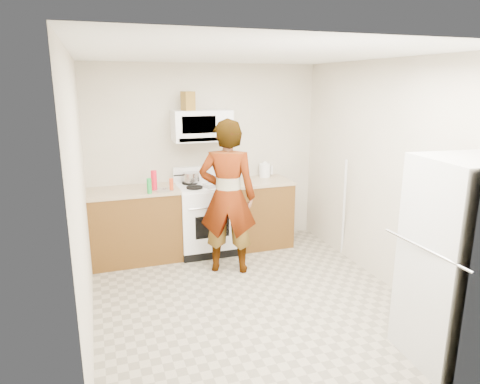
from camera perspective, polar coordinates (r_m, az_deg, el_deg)
name	(u,v)px	position (r m, az deg, el deg)	size (l,w,h in m)	color
floor	(250,299)	(4.72, 1.41, -14.03)	(3.60, 3.60, 0.00)	gray
back_wall	(206,157)	(5.95, -4.51, 4.69)	(3.20, 0.02, 2.50)	beige
right_wall	(385,175)	(5.04, 18.74, 2.21)	(0.02, 3.60, 2.50)	beige
cabinet_left	(135,226)	(5.69, -13.81, -4.46)	(1.12, 0.62, 0.90)	brown
counter_left	(133,191)	(5.56, -14.09, 0.11)	(1.14, 0.64, 0.04)	tan
cabinet_right	(259,214)	(6.06, 2.60, -2.88)	(0.80, 0.62, 0.90)	brown
counter_right	(260,181)	(5.94, 2.65, 1.43)	(0.82, 0.64, 0.04)	tan
gas_range	(206,217)	(5.81, -4.56, -3.30)	(0.76, 0.65, 1.13)	white
microwave	(202,126)	(5.69, -5.13, 8.81)	(0.76, 0.38, 0.40)	white
person	(228,197)	(5.07, -1.66, -0.69)	(0.68, 0.44, 1.86)	tan
fridge	(460,263)	(3.87, 27.29, -8.42)	(0.70, 0.70, 1.70)	silver
kettle	(265,170)	(6.13, 3.32, 2.90)	(0.16, 0.16, 0.19)	white
jug	(188,101)	(5.59, -6.95, 11.96)	(0.14, 0.14, 0.24)	brown
saucepan	(191,177)	(5.77, -6.50, 1.96)	(0.22, 0.22, 0.12)	#B2B1B6
tray	(214,185)	(5.57, -3.50, 0.95)	(0.25, 0.16, 0.05)	white
bottle_spray	(154,180)	(5.46, -11.40, 1.54)	(0.07, 0.07, 0.25)	red
bottle_hot_sauce	(171,184)	(5.42, -9.14, 1.02)	(0.05, 0.05, 0.15)	red
bottle_green_cap	(149,186)	(5.31, -12.01, 0.80)	(0.06, 0.06, 0.19)	#198E37
pot_lid	(164,190)	(5.44, -10.08, 0.29)	(0.25, 0.25, 0.01)	silver
broom	(344,208)	(5.68, 13.70, -2.14)	(0.03, 0.03, 1.34)	silver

